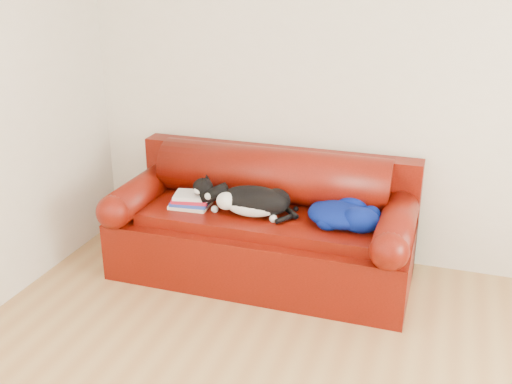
% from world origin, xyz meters
% --- Properties ---
extents(room_shell, '(4.52, 4.02, 2.61)m').
position_xyz_m(room_shell, '(0.12, 0.02, 1.67)').
color(room_shell, beige).
rests_on(room_shell, ground).
extents(sofa_base, '(2.10, 0.90, 0.50)m').
position_xyz_m(sofa_base, '(-0.74, 1.49, 0.24)').
color(sofa_base, '#370802').
rests_on(sofa_base, ground).
extents(sofa_back, '(2.10, 1.01, 0.88)m').
position_xyz_m(sofa_back, '(-0.74, 1.74, 0.54)').
color(sofa_back, '#370802').
rests_on(sofa_back, ground).
extents(book_stack, '(0.28, 0.24, 0.10)m').
position_xyz_m(book_stack, '(-1.24, 1.40, 0.55)').
color(book_stack, beige).
rests_on(book_stack, sofa_base).
extents(cat, '(0.72, 0.37, 0.25)m').
position_xyz_m(cat, '(-0.78, 1.40, 0.60)').
color(cat, black).
rests_on(cat, sofa_base).
extents(blanket, '(0.53, 0.46, 0.16)m').
position_xyz_m(blanket, '(-0.16, 1.46, 0.57)').
color(blanket, '#020B4B').
rests_on(blanket, sofa_base).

